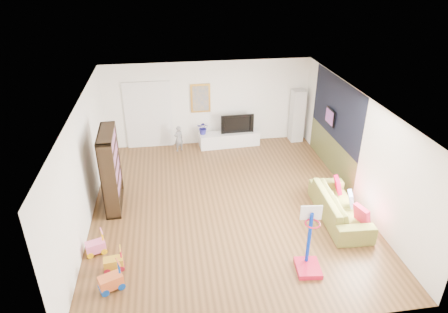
{
  "coord_description": "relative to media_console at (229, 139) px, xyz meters",
  "views": [
    {
      "loc": [
        -1.3,
        -8.24,
        5.62
      ],
      "look_at": [
        0.0,
        0.4,
        1.15
      ],
      "focal_mm": 32.0,
      "sensor_mm": 36.0,
      "label": 1
    }
  ],
  "objects": [
    {
      "name": "olive_wainscot",
      "position": [
        2.61,
        -1.99,
        0.27
      ],
      "size": [
        0.01,
        3.2,
        1.0
      ],
      "primitive_type": "cube",
      "color": "brown",
      "rests_on": "wall_right"
    },
    {
      "name": "painting_back",
      "position": [
        -0.87,
        0.32,
        1.32
      ],
      "size": [
        0.62,
        0.06,
        0.92
      ],
      "primitive_type": "cube",
      "color": "gold",
      "rests_on": "wall_back"
    },
    {
      "name": "wall_left",
      "position": [
        -3.87,
        -3.39,
        1.12
      ],
      "size": [
        0.0,
        7.5,
        2.7
      ],
      "primitive_type": "cube",
      "color": "silver",
      "rests_on": "ground"
    },
    {
      "name": "sofa",
      "position": [
        1.93,
        -4.33,
        0.09
      ],
      "size": [
        0.96,
        2.23,
        0.64
      ],
      "primitive_type": "imported",
      "rotation": [
        0.0,
        0.0,
        1.52
      ],
      "color": "olive",
      "rests_on": "ground"
    },
    {
      "name": "tall_cabinet",
      "position": [
        2.26,
        0.1,
        0.64
      ],
      "size": [
        0.42,
        0.42,
        1.73
      ],
      "primitive_type": "cube",
      "rotation": [
        0.0,
        0.0,
        0.03
      ],
      "color": "silver",
      "rests_on": "ground"
    },
    {
      "name": "pillow_right",
      "position": [
        2.12,
        -3.69,
        0.28
      ],
      "size": [
        0.18,
        0.39,
        0.38
      ],
      "primitive_type": "cube",
      "rotation": [
        0.0,
        0.0,
        -0.21
      ],
      "color": "#C3002E",
      "rests_on": "sofa"
    },
    {
      "name": "vase_plant",
      "position": [
        -0.83,
        0.02,
        0.44
      ],
      "size": [
        0.45,
        0.41,
        0.42
      ],
      "primitive_type": "imported",
      "rotation": [
        0.0,
        0.0,
        -0.25
      ],
      "color": "navy",
      "rests_on": "media_console"
    },
    {
      "name": "ride_on_pink",
      "position": [
        -3.6,
        -4.78,
        0.04
      ],
      "size": [
        0.45,
        0.36,
        0.53
      ],
      "primitive_type": "cube",
      "rotation": [
        0.0,
        0.0,
        0.33
      ],
      "color": "pink",
      "rests_on": "ground"
    },
    {
      "name": "floor",
      "position": [
        -0.62,
        -3.39,
        -0.23
      ],
      "size": [
        6.5,
        7.5,
        0.0
      ],
      "primitive_type": "cube",
      "color": "brown",
      "rests_on": "ground"
    },
    {
      "name": "tv",
      "position": [
        0.25,
        0.07,
        0.53
      ],
      "size": [
        1.07,
        0.17,
        0.61
      ],
      "primitive_type": "imported",
      "rotation": [
        0.0,
        0.0,
        0.03
      ],
      "color": "black",
      "rests_on": "media_console"
    },
    {
      "name": "bookshelf",
      "position": [
        -3.36,
        -2.95,
        0.76
      ],
      "size": [
        0.39,
        1.35,
        1.96
      ],
      "primitive_type": "cube",
      "rotation": [
        0.0,
        0.0,
        0.03
      ],
      "color": "black",
      "rests_on": "ground"
    },
    {
      "name": "wall_right",
      "position": [
        2.63,
        -3.39,
        1.12
      ],
      "size": [
        0.0,
        7.5,
        2.7
      ],
      "primitive_type": "cube",
      "color": "silver",
      "rests_on": "ground"
    },
    {
      "name": "wall_back",
      "position": [
        -0.62,
        0.36,
        1.12
      ],
      "size": [
        6.5,
        0.0,
        2.7
      ],
      "primitive_type": "cube",
      "color": "white",
      "rests_on": "ground"
    },
    {
      "name": "pillow_center",
      "position": [
        2.17,
        -4.35,
        0.28
      ],
      "size": [
        0.19,
        0.36,
        0.34
      ],
      "primitive_type": "cube",
      "rotation": [
        0.0,
        0.0,
        -0.31
      ],
      "color": "silver",
      "rests_on": "sofa"
    },
    {
      "name": "child",
      "position": [
        -1.64,
        -0.15,
        0.19
      ],
      "size": [
        0.36,
        0.32,
        0.84
      ],
      "primitive_type": "imported",
      "rotation": [
        0.0,
        0.0,
        3.62
      ],
      "color": "gray",
      "rests_on": "ground"
    },
    {
      "name": "ride_on_yellow",
      "position": [
        -3.18,
        -5.33,
        0.02
      ],
      "size": [
        0.4,
        0.28,
        0.5
      ],
      "primitive_type": "cube",
      "rotation": [
        0.0,
        0.0,
        0.13
      ],
      "color": "gold",
      "rests_on": "ground"
    },
    {
      "name": "ceiling",
      "position": [
        -0.62,
        -3.39,
        2.47
      ],
      "size": [
        6.5,
        7.5,
        0.0
      ],
      "primitive_type": "cube",
      "color": "white",
      "rests_on": "ground"
    },
    {
      "name": "ride_on_orange",
      "position": [
        -3.17,
        -5.86,
        0.06
      ],
      "size": [
        0.5,
        0.42,
        0.57
      ],
      "primitive_type": "cube",
      "rotation": [
        0.0,
        0.0,
        0.41
      ],
      "color": "#D95F2C",
      "rests_on": "ground"
    },
    {
      "name": "pillow_left",
      "position": [
        2.14,
        -4.96,
        0.28
      ],
      "size": [
        0.23,
        0.42,
        0.41
      ],
      "primitive_type": "cube",
      "rotation": [
        0.0,
        0.0,
        0.3
      ],
      "color": "#C41F43",
      "rests_on": "sofa"
    },
    {
      "name": "artwork_right",
      "position": [
        2.55,
        -1.79,
        1.32
      ],
      "size": [
        0.04,
        0.56,
        0.46
      ],
      "primitive_type": "cube",
      "color": "#7F3F8C",
      "rests_on": "wall_right"
    },
    {
      "name": "media_console",
      "position": [
        0.0,
        0.0,
        0.0
      ],
      "size": [
        1.96,
        0.62,
        0.45
      ],
      "primitive_type": "cube",
      "rotation": [
        0.0,
        0.0,
        0.07
      ],
      "color": "white",
      "rests_on": "ground"
    },
    {
      "name": "wall_front",
      "position": [
        -0.62,
        -7.14,
        1.12
      ],
      "size": [
        6.5,
        0.0,
        2.7
      ],
      "primitive_type": "cube",
      "color": "silver",
      "rests_on": "ground"
    },
    {
      "name": "doorway",
      "position": [
        -2.52,
        0.32,
        0.82
      ],
      "size": [
        1.45,
        0.06,
        2.1
      ],
      "primitive_type": "cube",
      "color": "white",
      "rests_on": "ground"
    },
    {
      "name": "navy_accent",
      "position": [
        2.61,
        -1.99,
        1.62
      ],
      "size": [
        0.01,
        3.2,
        1.7
      ],
      "primitive_type": "cube",
      "color": "black",
      "rests_on": "wall_right"
    },
    {
      "name": "basketball_hoop",
      "position": [
        0.63,
        -5.92,
        0.47
      ],
      "size": [
        0.54,
        0.63,
        1.39
      ],
      "primitive_type": "cube",
      "rotation": [
        0.0,
        0.0,
        -0.11
      ],
      "color": "#B7112F",
      "rests_on": "ground"
    }
  ]
}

